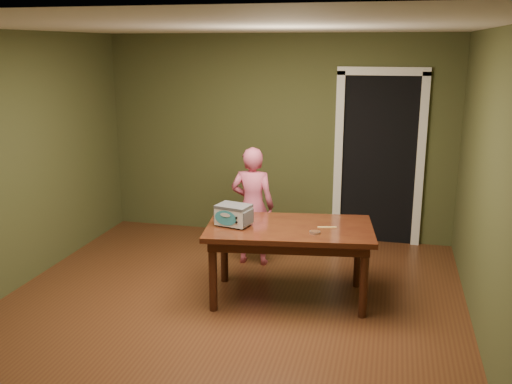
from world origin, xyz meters
TOP-DOWN VIEW (x-y plane):
  - floor at (0.00, 0.00)m, footprint 5.00×5.00m
  - room_shell at (0.00, 0.00)m, footprint 4.52×5.02m
  - doorway at (1.30, 2.78)m, footprint 1.10×0.66m
  - dining_table at (0.53, 0.54)m, footprint 1.71×1.11m
  - toy_oven at (-0.00, 0.44)m, footprint 0.37×0.29m
  - baking_pan at (0.80, 0.38)m, footprint 0.10×0.10m
  - spatula at (0.89, 0.58)m, footprint 0.18×0.06m
  - child at (-0.05, 1.38)m, footprint 0.50×0.34m

SIDE VIEW (x-z plane):
  - floor at x=0.00m, z-range 0.00..0.00m
  - dining_table at x=0.53m, z-range 0.28..1.03m
  - child at x=-0.05m, z-range 0.00..1.36m
  - spatula at x=0.89m, z-range 0.75..0.76m
  - baking_pan at x=0.80m, z-range 0.75..0.77m
  - toy_oven at x=0.00m, z-range 0.76..0.97m
  - doorway at x=1.30m, z-range -0.07..2.18m
  - room_shell at x=0.00m, z-range 0.40..3.01m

